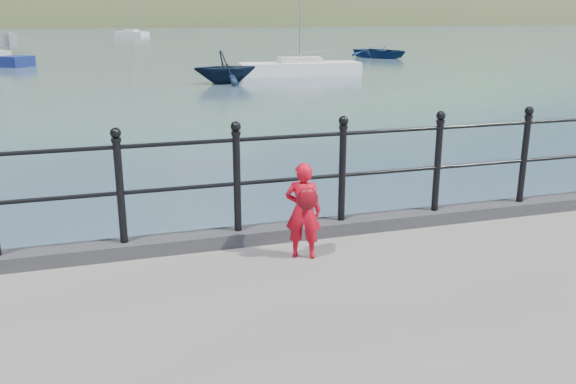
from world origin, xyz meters
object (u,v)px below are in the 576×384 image
object	(u,v)px
railing	(291,166)
child	(303,210)
launch_navy	(225,67)
launch_white	(8,42)
sailboat_near	(300,69)
sailboat_deep	(132,34)
launch_blue	(381,52)

from	to	relation	value
railing	child	world-z (taller)	railing
launch_navy	launch_white	bearing A→B (deg)	22.27
launch_navy	railing	bearing A→B (deg)	168.49
railing	launch_white	xyz separation A→B (m)	(-9.45, 55.05, -0.89)
launch_navy	sailboat_near	distance (m)	6.10
launch_navy	sailboat_deep	distance (m)	70.42
launch_white	sailboat_deep	world-z (taller)	sailboat_deep
launch_white	launch_navy	size ratio (longest dim) A/B	1.55
child	sailboat_near	bearing A→B (deg)	-83.20
child	sailboat_deep	xyz separation A→B (m)	(3.65, 95.44, -1.17)
launch_blue	sailboat_deep	world-z (taller)	sailboat_deep
sailboat_deep	child	bearing A→B (deg)	-41.28
railing	launch_navy	size ratio (longest dim) A/B	5.80
launch_navy	child	bearing A→B (deg)	168.61
launch_navy	sailboat_deep	size ratio (longest dim) A/B	0.35
railing	launch_blue	distance (m)	43.87
sailboat_near	sailboat_deep	size ratio (longest dim) A/B	1.06
child	launch_blue	xyz separation A→B (m)	(19.81, 39.72, -1.01)
child	launch_navy	size ratio (longest dim) A/B	0.32
railing	launch_navy	distance (m)	24.82
railing	launch_blue	xyz separation A→B (m)	(19.76, 39.14, -1.33)
launch_white	sailboat_near	xyz separation A→B (m)	(18.69, -27.21, -0.59)
sailboat_deep	sailboat_near	bearing A→B (deg)	-34.27
sailboat_deep	launch_blue	bearing A→B (deg)	-22.91
launch_blue	sailboat_deep	xyz separation A→B (m)	(-16.16, 55.72, -0.15)
launch_navy	sailboat_near	world-z (taller)	sailboat_near
child	sailboat_near	distance (m)	29.92
launch_white	sailboat_deep	xyz separation A→B (m)	(13.05, 39.81, -0.59)
sailboat_deep	launch_white	bearing A→B (deg)	-57.23
railing	launch_navy	world-z (taller)	railing
launch_navy	sailboat_near	size ratio (longest dim) A/B	0.33
railing	child	xyz separation A→B (m)	(-0.05, -0.58, -0.31)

